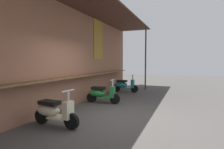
# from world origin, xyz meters

# --- Properties ---
(ground_plane) EXTENTS (37.53, 37.53, 0.00)m
(ground_plane) POSITION_xyz_m (0.00, 0.00, 0.00)
(ground_plane) COLOR #474442
(market_stall_facade) EXTENTS (13.40, 2.10, 3.79)m
(market_stall_facade) POSITION_xyz_m (-0.00, 1.91, 2.06)
(market_stall_facade) COLOR #8C5B44
(market_stall_facade) RESTS_ON ground_plane
(scooter_cream) EXTENTS (0.49, 1.40, 0.97)m
(scooter_cream) POSITION_xyz_m (-1.45, 1.08, 0.39)
(scooter_cream) COLOR beige
(scooter_cream) RESTS_ON ground_plane
(scooter_green) EXTENTS (0.49, 1.40, 0.97)m
(scooter_green) POSITION_xyz_m (1.47, 1.08, 0.39)
(scooter_green) COLOR #237533
(scooter_green) RESTS_ON ground_plane
(scooter_teal) EXTENTS (0.48, 1.40, 0.97)m
(scooter_teal) POSITION_xyz_m (4.44, 1.08, 0.39)
(scooter_teal) COLOR #197075
(scooter_teal) RESTS_ON ground_plane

